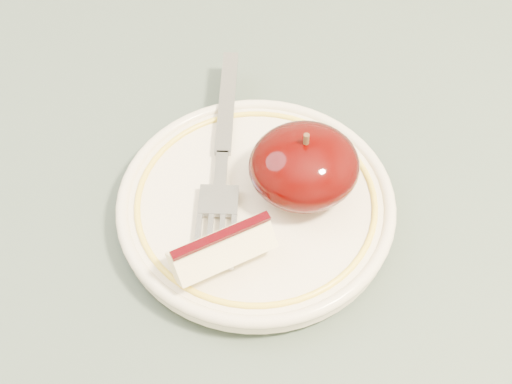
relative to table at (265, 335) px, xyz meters
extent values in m
cylinder|color=brown|center=(0.40, 0.40, -0.31)|extent=(0.05, 0.05, 0.71)
cube|color=#404F46|center=(0.00, 0.00, 0.07)|extent=(0.90, 0.90, 0.04)
cylinder|color=beige|center=(0.00, 0.05, 0.09)|extent=(0.11, 0.11, 0.01)
cylinder|color=beige|center=(0.00, 0.05, 0.10)|extent=(0.19, 0.19, 0.01)
torus|color=beige|center=(0.00, 0.05, 0.10)|extent=(0.19, 0.19, 0.01)
torus|color=yellow|center=(0.00, 0.05, 0.11)|extent=(0.17, 0.17, 0.00)
ellipsoid|color=black|center=(0.04, 0.06, 0.13)|extent=(0.08, 0.07, 0.05)
cylinder|color=#472D19|center=(0.04, 0.06, 0.16)|extent=(0.00, 0.00, 0.01)
cube|color=#F5E7B5|center=(-0.03, 0.01, 0.12)|extent=(0.07, 0.05, 0.03)
cube|color=#2F0105|center=(-0.03, 0.01, 0.14)|extent=(0.07, 0.02, 0.00)
cube|color=gray|center=(0.00, 0.15, 0.11)|extent=(0.04, 0.11, 0.00)
cube|color=gray|center=(-0.02, 0.08, 0.11)|extent=(0.02, 0.03, 0.00)
cube|color=gray|center=(-0.02, 0.05, 0.11)|extent=(0.03, 0.03, 0.00)
cube|color=gray|center=(-0.02, 0.02, 0.11)|extent=(0.01, 0.04, 0.00)
cube|color=gray|center=(-0.03, 0.02, 0.11)|extent=(0.01, 0.04, 0.00)
cube|color=gray|center=(-0.03, 0.02, 0.11)|extent=(0.01, 0.04, 0.00)
cube|color=gray|center=(-0.04, 0.02, 0.11)|extent=(0.01, 0.04, 0.00)
camera|label=1|loc=(-0.05, -0.24, 0.50)|focal=50.00mm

